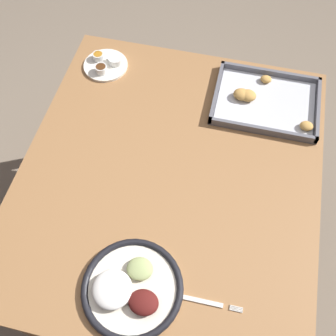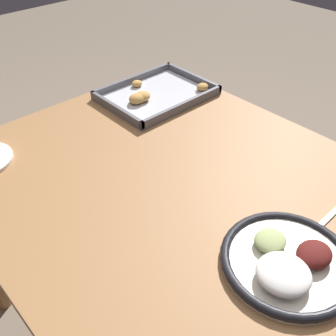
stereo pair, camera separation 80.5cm
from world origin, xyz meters
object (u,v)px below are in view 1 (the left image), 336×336
Objects in this scene: fork at (201,301)px; dinner_plate at (130,288)px; baking_tray at (263,101)px; saucer_plate at (106,64)px.

dinner_plate is at bearing -176.85° from fork.
saucer_plate is at bearing 175.89° from baking_tray.
saucer_plate is at bearing 122.76° from fork.
baking_tray reaches higher than fork.
fork is at bearing -56.32° from saucer_plate.
saucer_plate is at bearing 112.24° from dinner_plate.
dinner_plate is 0.79m from baking_tray.
dinner_plate is 0.19m from fork.
saucer_plate is 0.45× the size of baking_tray.
baking_tray is at bearing -4.11° from saucer_plate.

